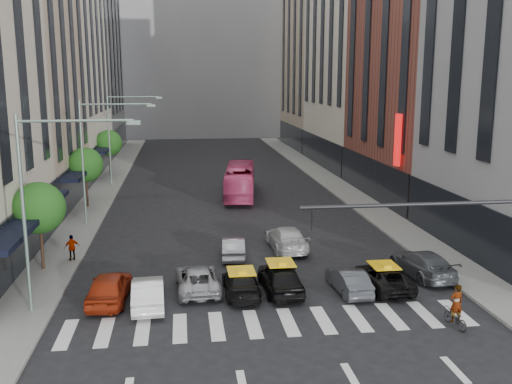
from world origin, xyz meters
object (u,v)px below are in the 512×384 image
object	(u,v)px
streetlamp_far	(119,127)
taxi_center	(280,277)
streetlamp_near	(44,188)
car_red	(109,287)
motorcycle	(455,318)
pedestrian_far	(72,248)
bus	(240,181)
streetlamp_mid	(95,146)
taxi_left	(241,283)
car_white_front	(148,292)

from	to	relation	value
streetlamp_far	taxi_center	size ratio (longest dim) A/B	2.00
taxi_center	streetlamp_near	bearing A→B (deg)	3.91
streetlamp_near	car_red	bearing A→B (deg)	20.75
motorcycle	pedestrian_far	world-z (taller)	pedestrian_far
streetlamp_near	taxi_center	xyz separation A→B (m)	(10.93, 1.16, -5.14)
car_red	taxi_center	xyz separation A→B (m)	(8.45, 0.22, 0.01)
streetlamp_near	streetlamp_far	world-z (taller)	same
bus	streetlamp_far	bearing A→B (deg)	-24.38
streetlamp_near	taxi_center	bearing A→B (deg)	6.05
streetlamp_mid	motorcycle	distance (m)	27.29
taxi_left	taxi_center	bearing A→B (deg)	-176.25
bus	motorcycle	size ratio (longest dim) A/B	6.53
pedestrian_far	taxi_center	bearing A→B (deg)	127.59
streetlamp_mid	taxi_center	xyz separation A→B (m)	(10.93, -14.84, -5.14)
streetlamp_mid	car_white_front	xyz separation A→B (m)	(4.36, -15.86, -5.21)
car_white_front	taxi_center	distance (m)	6.65
taxi_left	pedestrian_far	bearing A→B (deg)	-34.46
streetlamp_far	car_white_front	xyz separation A→B (m)	(4.36, -31.86, -5.21)
streetlamp_near	taxi_left	size ratio (longest dim) A/B	2.13
car_red	taxi_left	bearing A→B (deg)	-175.40
streetlamp_mid	streetlamp_far	world-z (taller)	same
streetlamp_mid	bus	distance (m)	15.10
bus	pedestrian_far	world-z (taller)	bus
streetlamp_near	bus	distance (m)	27.74
bus	streetlamp_mid	bearing A→B (deg)	45.75
streetlamp_mid	car_red	xyz separation A→B (m)	(2.48, -15.06, -5.15)
streetlamp_near	pedestrian_far	xyz separation A→B (m)	(-0.41, 7.40, -4.99)
taxi_left	pedestrian_far	size ratio (longest dim) A/B	2.78
streetlamp_far	motorcycle	distance (m)	40.49
streetlamp_far	taxi_left	bearing A→B (deg)	-73.95
streetlamp_mid	taxi_left	world-z (taller)	streetlamp_mid
bus	motorcycle	world-z (taller)	bus
taxi_center	pedestrian_far	xyz separation A→B (m)	(-11.34, 6.24, 0.15)
streetlamp_far	car_red	world-z (taller)	streetlamp_far
car_red	bus	xyz separation A→B (m)	(8.87, 23.98, 0.71)
taxi_left	motorcycle	xyz separation A→B (m)	(8.86, -4.99, -0.19)
car_red	taxi_left	size ratio (longest dim) A/B	1.05
pedestrian_far	streetlamp_far	bearing A→B (deg)	-114.52
streetlamp_mid	car_white_front	bearing A→B (deg)	-74.64
streetlamp_near	pedestrian_far	world-z (taller)	streetlamp_near
car_red	bus	world-z (taller)	bus
taxi_center	car_red	bearing A→B (deg)	-0.66
streetlamp_far	bus	bearing A→B (deg)	-31.97
streetlamp_near	streetlamp_mid	xyz separation A→B (m)	(0.00, 16.00, 0.00)
car_white_front	streetlamp_near	bearing A→B (deg)	-0.90
streetlamp_mid	motorcycle	world-z (taller)	streetlamp_mid
taxi_left	streetlamp_mid	bearing A→B (deg)	-59.32
streetlamp_far	taxi_left	size ratio (longest dim) A/B	2.13
streetlamp_far	car_red	xyz separation A→B (m)	(2.48, -31.06, -5.15)
car_white_front	bus	distance (m)	25.75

